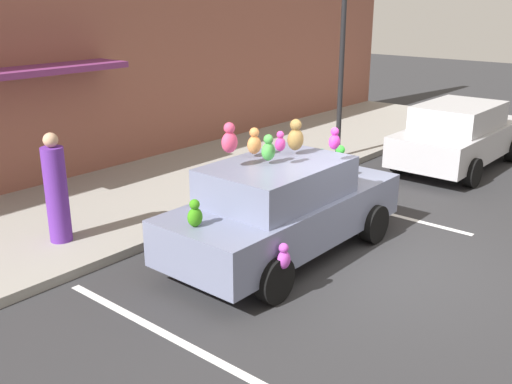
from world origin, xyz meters
name	(u,v)px	position (x,y,z in m)	size (l,w,h in m)	color
ground_plane	(373,261)	(0.00, 0.00, 0.00)	(60.00, 60.00, 0.00)	#2D2D30
sidewalk	(159,191)	(0.00, 5.00, 0.07)	(24.00, 4.00, 0.15)	gray
storefront_building	(84,31)	(-0.02, 7.14, 3.19)	(24.00, 1.25, 6.40)	brown
parking_stripe_front	(380,211)	(2.03, 1.00, 0.00)	(0.12, 3.60, 0.01)	silver
parking_stripe_rear	(159,331)	(-3.46, 1.00, 0.00)	(0.12, 3.60, 0.01)	silver
plush_covered_car	(283,206)	(-0.71, 1.23, 0.81)	(4.27, 1.96, 2.21)	slate
parked_sedan_behind	(459,135)	(5.92, 1.11, 0.79)	(4.29, 1.93, 1.54)	#B7B7BC
teddy_bear_on_sidewalk	(247,171)	(1.34, 3.76, 0.43)	(0.31, 0.26, 0.60)	brown
street_lamp_post	(342,56)	(4.43, 3.50, 2.57)	(0.28, 0.28, 3.97)	black
pedestrian_near_shopfront	(56,192)	(-2.84, 4.09, 0.98)	(0.35, 0.35, 1.77)	#5D2B98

